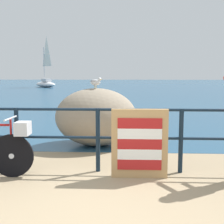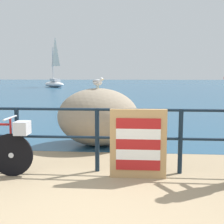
{
  "view_description": "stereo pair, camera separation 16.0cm",
  "coord_description": "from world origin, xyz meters",
  "px_view_note": "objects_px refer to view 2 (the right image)",
  "views": [
    {
      "loc": [
        0.46,
        -2.96,
        1.54
      ],
      "look_at": [
        0.2,
        2.11,
        0.91
      ],
      "focal_mm": 48.17,
      "sensor_mm": 36.0,
      "label": 1
    },
    {
      "loc": [
        0.61,
        -2.95,
        1.54
      ],
      "look_at": [
        0.2,
        2.11,
        0.91
      ],
      "focal_mm": 48.17,
      "sensor_mm": 36.0,
      "label": 2
    }
  ],
  "objects_px": {
    "sailboat": "(54,82)",
    "seagull": "(98,82)",
    "breakwater_boulder_main": "(98,117)",
    "folded_deckchair_stack": "(138,144)"
  },
  "relations": [
    {
      "from": "breakwater_boulder_main",
      "to": "seagull",
      "type": "height_order",
      "value": "seagull"
    },
    {
      "from": "folded_deckchair_stack",
      "to": "breakwater_boulder_main",
      "type": "relative_size",
      "value": 0.58
    },
    {
      "from": "folded_deckchair_stack",
      "to": "sailboat",
      "type": "relative_size",
      "value": 0.17
    },
    {
      "from": "seagull",
      "to": "breakwater_boulder_main",
      "type": "bearing_deg",
      "value": 115.29
    },
    {
      "from": "sailboat",
      "to": "seagull",
      "type": "bearing_deg",
      "value": 154.85
    },
    {
      "from": "breakwater_boulder_main",
      "to": "seagull",
      "type": "distance_m",
      "value": 0.77
    },
    {
      "from": "folded_deckchair_stack",
      "to": "breakwater_boulder_main",
      "type": "distance_m",
      "value": 2.24
    },
    {
      "from": "folded_deckchair_stack",
      "to": "seagull",
      "type": "relative_size",
      "value": 3.3
    },
    {
      "from": "folded_deckchair_stack",
      "to": "breakwater_boulder_main",
      "type": "height_order",
      "value": "breakwater_boulder_main"
    },
    {
      "from": "folded_deckchair_stack",
      "to": "seagull",
      "type": "height_order",
      "value": "seagull"
    }
  ]
}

